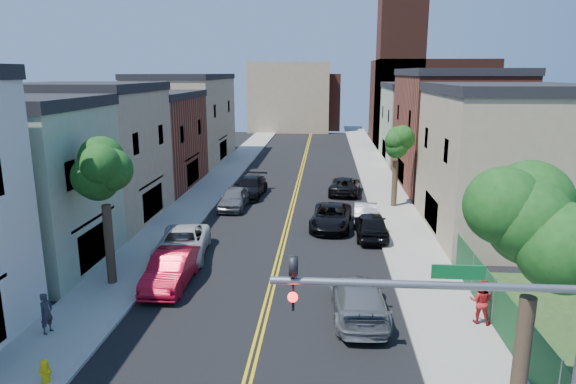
% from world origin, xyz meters
% --- Properties ---
extents(sidewalk_left, '(3.20, 100.00, 0.15)m').
position_xyz_m(sidewalk_left, '(-7.90, 40.00, 0.07)').
color(sidewalk_left, gray).
rests_on(sidewalk_left, ground).
extents(sidewalk_right, '(3.20, 100.00, 0.15)m').
position_xyz_m(sidewalk_right, '(7.90, 40.00, 0.07)').
color(sidewalk_right, gray).
rests_on(sidewalk_right, ground).
extents(curb_left, '(0.30, 100.00, 0.15)m').
position_xyz_m(curb_left, '(-6.15, 40.00, 0.07)').
color(curb_left, gray).
rests_on(curb_left, ground).
extents(curb_right, '(0.30, 100.00, 0.15)m').
position_xyz_m(curb_right, '(6.15, 40.00, 0.07)').
color(curb_right, gray).
rests_on(curb_right, ground).
extents(bldg_left_palegrn, '(9.00, 8.00, 8.50)m').
position_xyz_m(bldg_left_palegrn, '(-14.00, 16.00, 4.25)').
color(bldg_left_palegrn, gray).
rests_on(bldg_left_palegrn, ground).
extents(bldg_left_tan_near, '(9.00, 10.00, 9.00)m').
position_xyz_m(bldg_left_tan_near, '(-14.00, 25.00, 4.50)').
color(bldg_left_tan_near, '#998466').
rests_on(bldg_left_tan_near, ground).
extents(bldg_left_brick, '(9.00, 12.00, 8.00)m').
position_xyz_m(bldg_left_brick, '(-14.00, 36.00, 4.00)').
color(bldg_left_brick, brown).
rests_on(bldg_left_brick, ground).
extents(bldg_left_tan_far, '(9.00, 16.00, 9.50)m').
position_xyz_m(bldg_left_tan_far, '(-14.00, 50.00, 4.75)').
color(bldg_left_tan_far, '#998466').
rests_on(bldg_left_tan_far, ground).
extents(bldg_right_tan, '(9.00, 12.00, 9.00)m').
position_xyz_m(bldg_right_tan, '(14.00, 24.00, 4.50)').
color(bldg_right_tan, '#998466').
rests_on(bldg_right_tan, ground).
extents(bldg_right_brick, '(9.00, 14.00, 10.00)m').
position_xyz_m(bldg_right_brick, '(14.00, 38.00, 5.00)').
color(bldg_right_brick, brown).
rests_on(bldg_right_brick, ground).
extents(bldg_right_palegrn, '(9.00, 12.00, 8.50)m').
position_xyz_m(bldg_right_palegrn, '(14.00, 52.00, 4.25)').
color(bldg_right_palegrn, gray).
rests_on(bldg_right_palegrn, ground).
extents(church, '(16.20, 14.20, 22.60)m').
position_xyz_m(church, '(16.33, 67.07, 7.24)').
color(church, '#4C2319').
rests_on(church, ground).
extents(backdrop_left, '(14.00, 8.00, 12.00)m').
position_xyz_m(backdrop_left, '(-4.00, 82.00, 6.00)').
color(backdrop_left, '#998466').
rests_on(backdrop_left, ground).
extents(backdrop_center, '(10.00, 8.00, 10.00)m').
position_xyz_m(backdrop_center, '(0.00, 86.00, 5.00)').
color(backdrop_center, brown).
rests_on(backdrop_center, ground).
extents(fence_right, '(0.04, 15.00, 1.90)m').
position_xyz_m(fence_right, '(9.50, 9.50, 1.10)').
color(fence_right, '#143F1E').
rests_on(fence_right, sidewalk_right).
extents(tree_left_mid, '(5.20, 5.20, 9.29)m').
position_xyz_m(tree_left_mid, '(-7.88, 14.01, 6.58)').
color(tree_left_mid, '#35241A').
rests_on(tree_left_mid, sidewalk_left).
extents(tree_right_corner, '(5.80, 5.80, 10.35)m').
position_xyz_m(tree_right_corner, '(7.93, 4.01, 7.31)').
color(tree_right_corner, '#35241A').
rests_on(tree_right_corner, sidewalk_right).
extents(tree_right_far, '(4.40, 4.40, 8.03)m').
position_xyz_m(tree_right_far, '(7.92, 30.01, 5.76)').
color(tree_right_far, '#35241A').
rests_on(tree_right_far, sidewalk_right).
extents(red_sedan, '(1.84, 5.15, 1.69)m').
position_xyz_m(red_sedan, '(-4.95, 14.17, 0.84)').
color(red_sedan, '#B30B21').
rests_on(red_sedan, ground).
extents(white_pickup, '(3.37, 6.16, 1.64)m').
position_xyz_m(white_pickup, '(-5.50, 18.09, 0.82)').
color(white_pickup, beige).
rests_on(white_pickup, ground).
extents(grey_car_left, '(2.04, 4.83, 1.63)m').
position_xyz_m(grey_car_left, '(-4.45, 28.78, 0.82)').
color(grey_car_left, '#54575B').
rests_on(grey_car_left, ground).
extents(black_car_left, '(2.73, 5.85, 1.65)m').
position_xyz_m(black_car_left, '(-3.81, 32.78, 0.83)').
color(black_car_left, black).
rests_on(black_car_left, ground).
extents(grey_car_right, '(2.50, 5.68, 1.62)m').
position_xyz_m(grey_car_right, '(4.06, 11.54, 0.81)').
color(grey_car_right, slate).
rests_on(grey_car_right, ground).
extents(black_car_right, '(2.09, 4.97, 1.68)m').
position_xyz_m(black_car_right, '(5.50, 22.44, 0.84)').
color(black_car_right, black).
rests_on(black_car_right, ground).
extents(silver_car_right, '(1.80, 4.51, 1.46)m').
position_xyz_m(silver_car_right, '(5.40, 25.86, 0.73)').
color(silver_car_right, '#ADB0B5').
rests_on(silver_car_right, ground).
extents(dark_car_right_far, '(3.01, 5.56, 1.48)m').
position_xyz_m(dark_car_right_far, '(4.26, 34.38, 0.74)').
color(dark_car_right_far, black).
rests_on(dark_car_right_far, ground).
extents(black_suv_lane, '(3.06, 5.81, 1.56)m').
position_xyz_m(black_suv_lane, '(2.99, 24.34, 0.78)').
color(black_suv_lane, black).
rests_on(black_suv_lane, ground).
extents(pedestrian_left, '(0.54, 0.69, 1.67)m').
position_xyz_m(pedestrian_left, '(-8.41, 8.97, 0.98)').
color(pedestrian_left, '#282830').
rests_on(pedestrian_left, sidewalk_left).
extents(pedestrian_right, '(1.10, 0.98, 1.89)m').
position_xyz_m(pedestrian_right, '(9.02, 11.09, 1.09)').
color(pedestrian_right, red).
rests_on(pedestrian_right, sidewalk_right).
extents(fire_hydrant, '(0.40, 0.40, 0.84)m').
position_xyz_m(fire_hydrant, '(-6.70, 5.74, 0.58)').
color(fire_hydrant, gold).
rests_on(fire_hydrant, sidewalk_left).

